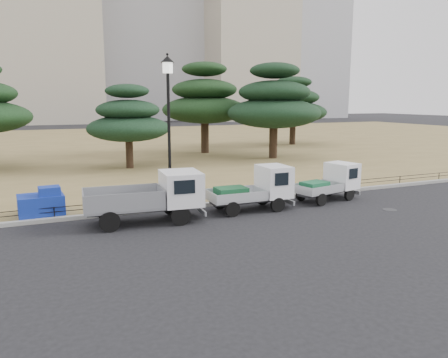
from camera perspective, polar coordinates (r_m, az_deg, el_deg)
name	(u,v)px	position (r m, az deg, el deg)	size (l,w,h in m)	color
ground	(244,219)	(17.65, 2.58, -5.22)	(220.00, 220.00, 0.00)	black
lawn	(115,145)	(46.72, -14.08, 4.27)	(120.00, 56.00, 0.15)	olive
curb	(219,203)	(19.93, -0.68, -3.17)	(120.00, 0.25, 0.16)	gray
truck_large	(151,195)	(17.15, -9.51, -2.10)	(4.59, 2.11, 1.95)	black
truck_kei_front	(256,189)	(18.93, 4.18, -1.25)	(3.60, 1.61, 1.89)	black
truck_kei_rear	(330,182)	(21.41, 13.71, -0.40)	(3.49, 2.02, 1.72)	black
street_lamp	(168,106)	(18.94, -7.26, 9.45)	(0.57, 0.57, 6.39)	black
pipe_fence	(218,195)	(19.98, -0.85, -2.08)	(38.00, 0.04, 0.40)	black
tarp_pile	(42,203)	(19.09, -22.70, -2.95)	(1.80, 1.38, 1.15)	#142EA0
manhole	(390,210)	(20.39, 20.84, -3.77)	(0.60, 0.60, 0.01)	#2D2D30
pine_center_left	(128,120)	(30.17, -12.41, 7.54)	(5.53, 5.53, 5.62)	black
pine_center_right	(205,101)	(38.21, -2.55, 10.18)	(7.33, 7.33, 7.78)	black
pine_east_near	(274,104)	(34.86, 6.55, 9.76)	(7.35, 7.35, 7.43)	black
pine_east_far	(293,106)	(46.07, 9.04, 9.46)	(6.91, 6.91, 6.94)	black
tower_east	(245,17)	(109.95, 2.79, 20.37)	(20.00, 18.00, 48.00)	#AAA08C
radio_tower	(348,4)	(130.44, 15.83, 21.11)	(1.80, 1.80, 63.00)	#D83F33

